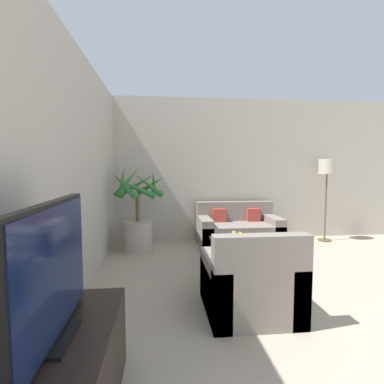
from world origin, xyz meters
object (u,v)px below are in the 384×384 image
(television, at_px, (52,273))
(potted_palm, at_px, (138,220))
(floor_lamp, at_px, (327,172))
(ottoman, at_px, (229,268))
(armchair, at_px, (250,285))
(sofa_loveseat, at_px, (238,230))
(fruit_bowl, at_px, (239,238))
(orange_fruit, at_px, (240,235))
(apple_red, at_px, (240,234))
(coffee_table, at_px, (247,242))
(apple_green, at_px, (234,234))

(television, height_order, potted_palm, potted_palm)
(television, bearing_deg, floor_lamp, 46.37)
(ottoman, bearing_deg, armchair, -88.18)
(potted_palm, relative_size, ottoman, 2.62)
(sofa_loveseat, distance_m, fruit_bowl, 1.05)
(fruit_bowl, relative_size, orange_fruit, 3.19)
(orange_fruit, distance_m, armchair, 1.45)
(potted_palm, relative_size, apple_red, 20.83)
(coffee_table, bearing_deg, television, -123.56)
(apple_red, height_order, armchair, armchair)
(fruit_bowl, distance_m, orange_fruit, 0.09)
(apple_green, bearing_deg, floor_lamp, 28.17)
(apple_green, height_order, ottoman, apple_green)
(orange_fruit, bearing_deg, apple_red, 74.29)
(sofa_loveseat, height_order, armchair, armchair)
(apple_red, distance_m, apple_green, 0.10)
(apple_red, height_order, ottoman, apple_red)
(sofa_loveseat, xyz_separation_m, apple_green, (-0.33, -0.99, 0.17))
(floor_lamp, bearing_deg, apple_green, -151.83)
(sofa_loveseat, bearing_deg, apple_red, -103.12)
(potted_palm, height_order, coffee_table, potted_palm)
(ottoman, bearing_deg, apple_red, 64.70)
(potted_palm, height_order, armchair, potted_palm)
(armchair, bearing_deg, apple_green, 81.67)
(potted_palm, xyz_separation_m, ottoman, (1.20, -1.51, -0.34))
(apple_green, bearing_deg, orange_fruit, -50.64)
(television, height_order, sofa_loveseat, television)
(floor_lamp, distance_m, orange_fruit, 2.45)
(sofa_loveseat, distance_m, orange_fruit, 1.12)
(apple_green, bearing_deg, sofa_loveseat, 71.78)
(apple_green, distance_m, orange_fruit, 0.11)
(sofa_loveseat, distance_m, floor_lamp, 2.01)
(sofa_loveseat, distance_m, ottoman, 1.80)
(floor_lamp, height_order, armchair, floor_lamp)
(fruit_bowl, bearing_deg, armchair, -101.27)
(fruit_bowl, distance_m, ottoman, 0.79)
(floor_lamp, height_order, fruit_bowl, floor_lamp)
(television, xyz_separation_m, armchair, (1.38, 1.22, -0.61))
(potted_palm, distance_m, sofa_loveseat, 1.80)
(apple_green, bearing_deg, apple_red, 4.27)
(orange_fruit, bearing_deg, apple_green, 129.36)
(potted_palm, bearing_deg, coffee_table, -26.06)
(fruit_bowl, distance_m, apple_red, 0.07)
(apple_green, xyz_separation_m, armchair, (-0.22, -1.50, -0.16))
(television, xyz_separation_m, coffee_table, (1.80, 2.71, -0.58))
(sofa_loveseat, bearing_deg, potted_palm, -173.64)
(fruit_bowl, height_order, apple_green, apple_green)
(sofa_loveseat, bearing_deg, ottoman, -108.50)
(armchair, xyz_separation_m, ottoman, (-0.03, 0.78, -0.10))
(ottoman, bearing_deg, fruit_bowl, 65.25)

